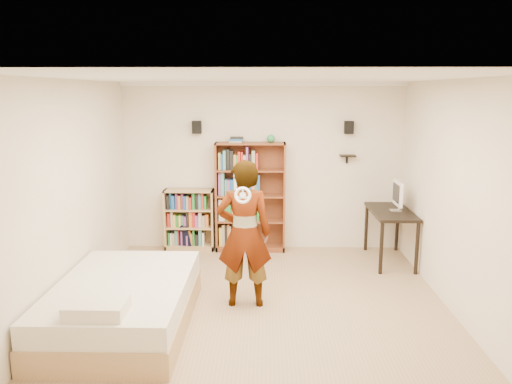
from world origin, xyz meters
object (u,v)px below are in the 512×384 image
(computer_desk, at_px, (390,236))
(person, at_px, (244,234))
(tall_bookshelf, at_px, (250,197))
(low_bookshelf, at_px, (189,220))
(daybed, at_px, (123,298))

(computer_desk, height_order, person, person)
(tall_bookshelf, distance_m, person, 2.13)
(tall_bookshelf, xyz_separation_m, computer_desk, (2.14, -0.52, -0.48))
(low_bookshelf, height_order, daybed, low_bookshelf)
(low_bookshelf, distance_m, computer_desk, 3.18)
(person, bearing_deg, low_bookshelf, -67.65)
(computer_desk, relative_size, person, 0.66)
(low_bookshelf, relative_size, daybed, 0.46)
(computer_desk, bearing_deg, daybed, -147.39)
(low_bookshelf, relative_size, computer_desk, 0.85)
(daybed, bearing_deg, computer_desk, 32.61)
(tall_bookshelf, xyz_separation_m, person, (-0.00, -2.13, 0.01))
(tall_bookshelf, distance_m, computer_desk, 2.25)
(tall_bookshelf, bearing_deg, person, -90.12)
(low_bookshelf, distance_m, person, 2.39)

